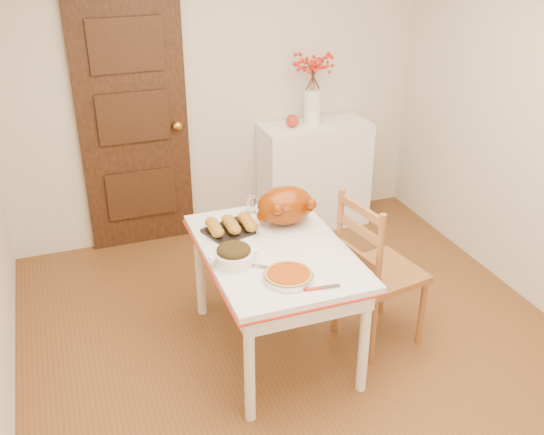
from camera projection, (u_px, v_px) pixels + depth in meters
name	position (u px, v px, depth m)	size (l,w,h in m)	color
floor	(311.00, 363.00, 3.93)	(3.50, 4.00, 0.00)	brown
wall_back	(218.00, 88.00, 5.05)	(3.50, 0.00, 2.50)	beige
door_back	(134.00, 124.00, 4.90)	(0.85, 0.06, 2.06)	black
sideboard	(314.00, 175.00, 5.45)	(0.92, 0.41, 0.92)	white
kitchen_table	(275.00, 300.00, 3.90)	(0.85, 1.24, 0.74)	silver
chair_oak	(381.00, 269.00, 3.94)	(0.46, 0.46, 1.04)	brown
berry_vase	(313.00, 88.00, 5.10)	(0.32, 0.32, 0.62)	white
apple	(292.00, 121.00, 5.16)	(0.11, 0.11, 0.11)	#B62E1A
turkey_platter	(285.00, 207.00, 3.93)	(0.42, 0.33, 0.27)	#752F01
pumpkin_pie	(288.00, 275.00, 3.41)	(0.28, 0.28, 0.06)	#973807
stuffing_dish	(234.00, 254.00, 3.55)	(0.29, 0.23, 0.11)	#3B2B12
rolls_tray	(231.00, 226.00, 3.90)	(0.31, 0.24, 0.08)	#AD7123
pie_server	(323.00, 288.00, 3.34)	(0.20, 0.06, 0.01)	silver
carving_knife	(259.00, 266.00, 3.53)	(0.24, 0.06, 0.01)	silver
drinking_glass	(251.00, 205.00, 4.14)	(0.07, 0.07, 0.11)	white
shaker_pair	(295.00, 205.00, 4.16)	(0.09, 0.04, 0.09)	white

